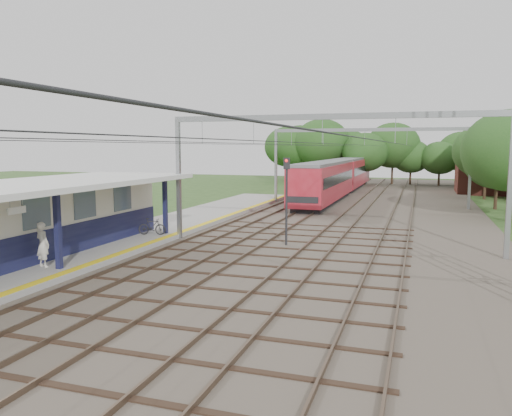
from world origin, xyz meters
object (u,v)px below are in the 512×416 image
at_px(person, 43,245).
at_px(train, 340,176).
at_px(bicycle, 152,226).
at_px(signal_post, 287,189).

height_order(person, train, train).
height_order(bicycle, train, train).
bearing_deg(signal_post, bicycle, 177.41).
bearing_deg(bicycle, person, 163.79).
bearing_deg(signal_post, person, -139.79).
xyz_separation_m(train, signal_post, (1.85, -30.20, 0.94)).
bearing_deg(signal_post, train, 85.84).
relative_size(bicycle, signal_post, 0.33).
distance_m(train, signal_post, 30.27).
relative_size(person, signal_post, 0.40).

